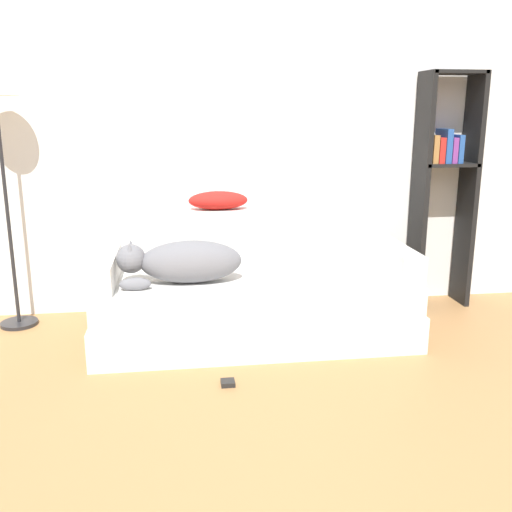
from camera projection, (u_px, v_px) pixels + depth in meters
name	position (u px, v px, depth m)	size (l,w,h in m)	color
wall_back	(232.00, 121.00, 3.99)	(7.56, 0.06, 2.70)	white
couch	(254.00, 306.00, 3.65)	(1.98, 0.88, 0.41)	silver
couch_backrest	(247.00, 235.00, 3.91)	(1.94, 0.15, 0.37)	silver
couch_arm_left	(104.00, 268.00, 3.45)	(0.15, 0.69, 0.17)	silver
couch_arm_right	(394.00, 258.00, 3.70)	(0.15, 0.69, 0.17)	silver
dog	(183.00, 262.00, 3.42)	(0.75, 0.29, 0.26)	slate
laptop	(285.00, 275.00, 3.57)	(0.34, 0.30, 0.02)	silver
throw_pillow	(218.00, 200.00, 3.82)	(0.40, 0.20, 0.12)	red
bookshelf	(445.00, 177.00, 4.12)	(0.41, 0.26, 1.69)	black
power_adapter	(228.00, 383.00, 3.03)	(0.07, 0.07, 0.03)	black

